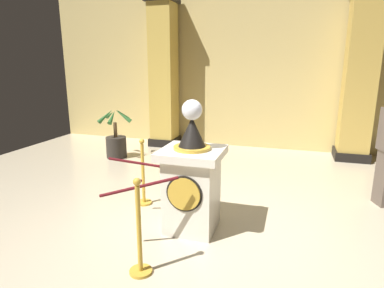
{
  "coord_description": "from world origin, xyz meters",
  "views": [
    {
      "loc": [
        0.97,
        -3.7,
        2.13
      ],
      "look_at": [
        -0.21,
        0.08,
        1.16
      ],
      "focal_mm": 30.53,
      "sensor_mm": 36.0,
      "label": 1
    }
  ],
  "objects": [
    {
      "name": "back_wall",
      "position": [
        0.0,
        4.82,
        1.96
      ],
      "size": [
        11.34,
        0.16,
        3.91
      ],
      "primitive_type": "cube",
      "color": "tan",
      "rests_on": "ground_plane"
    },
    {
      "name": "stanchion_near",
      "position": [
        -1.17,
        0.61,
        0.37
      ],
      "size": [
        0.24,
        0.24,
        1.04
      ],
      "color": "gold",
      "rests_on": "ground_plane"
    },
    {
      "name": "stanchion_far",
      "position": [
        -0.44,
        -0.99,
        0.37
      ],
      "size": [
        0.24,
        0.24,
        1.05
      ],
      "color": "gold",
      "rests_on": "ground_plane"
    },
    {
      "name": "velvet_rope",
      "position": [
        -0.81,
        -0.19,
        0.79
      ],
      "size": [
        1.19,
        1.2,
        0.22
      ],
      "color": "#591419"
    },
    {
      "name": "potted_palm_left",
      "position": [
        -2.92,
        2.81,
        0.37
      ],
      "size": [
        0.79,
        0.77,
        1.17
      ],
      "color": "#2D2823",
      "rests_on": "ground_plane"
    },
    {
      "name": "column_left",
      "position": [
        -2.3,
        4.3,
        1.87
      ],
      "size": [
        0.73,
        0.73,
        3.76
      ],
      "color": "black",
      "rests_on": "ground_plane"
    },
    {
      "name": "ground_plane",
      "position": [
        0.0,
        0.0,
        0.0
      ],
      "size": [
        11.34,
        11.34,
        0.0
      ],
      "primitive_type": "plane",
      "color": "beige"
    },
    {
      "name": "pedestal_clock",
      "position": [
        -0.21,
        0.07,
        0.67
      ],
      "size": [
        0.78,
        0.78,
        1.71
      ],
      "color": "silver",
      "rests_on": "ground_plane"
    },
    {
      "name": "column_right",
      "position": [
        2.3,
        4.3,
        1.87
      ],
      "size": [
        0.76,
        0.76,
        3.76
      ],
      "color": "black",
      "rests_on": "ground_plane"
    }
  ]
}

